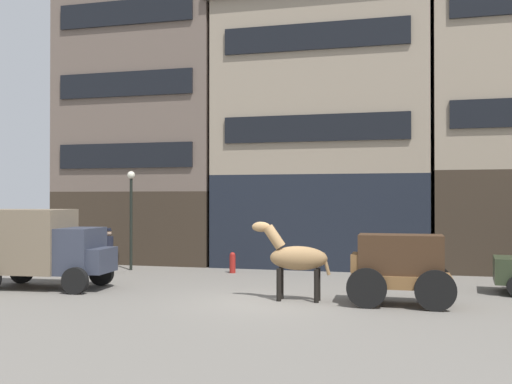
# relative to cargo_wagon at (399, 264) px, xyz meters

# --- Properties ---
(ground_plane) EXTENTS (120.00, 120.00, 0.00)m
(ground_plane) POSITION_rel_cargo_wagon_xyz_m (-3.84, -0.51, -1.15)
(ground_plane) COLOR slate
(building_far_left) EXTENTS (8.15, 6.01, 13.39)m
(building_far_left) POSITION_rel_cargo_wagon_xyz_m (-12.03, 9.83, 5.59)
(building_far_left) COLOR #33281E
(building_far_left) RESTS_ON ground_plane
(building_center_left) EXTENTS (9.64, 6.01, 12.03)m
(building_center_left) POSITION_rel_cargo_wagon_xyz_m (-3.49, 9.83, 4.91)
(building_center_left) COLOR black
(building_center_left) RESTS_ON ground_plane
(cargo_wagon) EXTENTS (2.92, 1.54, 1.98)m
(cargo_wagon) POSITION_rel_cargo_wagon_xyz_m (0.00, 0.00, 0.00)
(cargo_wagon) COLOR brown
(cargo_wagon) RESTS_ON ground_plane
(draft_horse) EXTENTS (2.34, 0.62, 2.30)m
(draft_horse) POSITION_rel_cargo_wagon_xyz_m (-2.95, -0.00, 0.12)
(draft_horse) COLOR #937047
(draft_horse) RESTS_ON ground_plane
(delivery_truck_near) EXTENTS (4.46, 2.41, 2.62)m
(delivery_truck_near) POSITION_rel_cargo_wagon_xyz_m (-11.55, 0.23, 0.28)
(delivery_truck_near) COLOR #333847
(delivery_truck_near) RESTS_ON ground_plane
(pedestrian_officer) EXTENTS (0.45, 0.45, 1.79)m
(pedestrian_officer) POSITION_rel_cargo_wagon_xyz_m (-11.42, 4.50, -0.17)
(pedestrian_officer) COLOR black
(pedestrian_officer) RESTS_ON ground_plane
(streetlamp_curbside) EXTENTS (0.32, 0.32, 4.12)m
(streetlamp_curbside) POSITION_rel_cargo_wagon_xyz_m (-10.96, 5.53, 1.52)
(streetlamp_curbside) COLOR black
(streetlamp_curbside) RESTS_ON ground_plane
(fire_hydrant_curbside) EXTENTS (0.24, 0.24, 0.83)m
(fire_hydrant_curbside) POSITION_rel_cargo_wagon_xyz_m (-6.59, 5.69, -0.72)
(fire_hydrant_curbside) COLOR maroon
(fire_hydrant_curbside) RESTS_ON ground_plane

